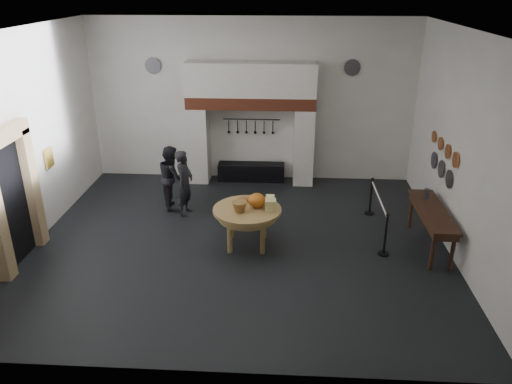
# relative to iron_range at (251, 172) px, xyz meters

# --- Properties ---
(floor) EXTENTS (9.00, 8.00, 0.02)m
(floor) POSITION_rel_iron_range_xyz_m (0.00, -3.72, -0.25)
(floor) COLOR black
(floor) RESTS_ON ground
(ceiling) EXTENTS (9.00, 8.00, 0.02)m
(ceiling) POSITION_rel_iron_range_xyz_m (0.00, -3.72, 4.25)
(ceiling) COLOR silver
(ceiling) RESTS_ON wall_back
(wall_back) EXTENTS (9.00, 0.02, 4.50)m
(wall_back) POSITION_rel_iron_range_xyz_m (0.00, 0.28, 2.00)
(wall_back) COLOR white
(wall_back) RESTS_ON floor
(wall_front) EXTENTS (9.00, 0.02, 4.50)m
(wall_front) POSITION_rel_iron_range_xyz_m (0.00, -7.72, 2.00)
(wall_front) COLOR white
(wall_front) RESTS_ON floor
(wall_left) EXTENTS (0.02, 8.00, 4.50)m
(wall_left) POSITION_rel_iron_range_xyz_m (-4.50, -3.72, 2.00)
(wall_left) COLOR white
(wall_left) RESTS_ON floor
(wall_right) EXTENTS (0.02, 8.00, 4.50)m
(wall_right) POSITION_rel_iron_range_xyz_m (4.50, -3.72, 2.00)
(wall_right) COLOR white
(wall_right) RESTS_ON floor
(chimney_pier_left) EXTENTS (0.55, 0.70, 2.15)m
(chimney_pier_left) POSITION_rel_iron_range_xyz_m (-1.48, -0.07, 0.82)
(chimney_pier_left) COLOR silver
(chimney_pier_left) RESTS_ON floor
(chimney_pier_right) EXTENTS (0.55, 0.70, 2.15)m
(chimney_pier_right) POSITION_rel_iron_range_xyz_m (1.48, -0.07, 0.82)
(chimney_pier_right) COLOR silver
(chimney_pier_right) RESTS_ON floor
(hearth_brick_band) EXTENTS (3.50, 0.72, 0.32)m
(hearth_brick_band) POSITION_rel_iron_range_xyz_m (0.00, -0.07, 2.06)
(hearth_brick_band) COLOR #9E442B
(hearth_brick_band) RESTS_ON chimney_pier_left
(chimney_hood) EXTENTS (3.50, 0.70, 0.90)m
(chimney_hood) POSITION_rel_iron_range_xyz_m (0.00, -0.07, 2.67)
(chimney_hood) COLOR silver
(chimney_hood) RESTS_ON hearth_brick_band
(iron_range) EXTENTS (1.90, 0.45, 0.50)m
(iron_range) POSITION_rel_iron_range_xyz_m (0.00, 0.00, 0.00)
(iron_range) COLOR black
(iron_range) RESTS_ON floor
(utensil_rail) EXTENTS (1.60, 0.02, 0.02)m
(utensil_rail) POSITION_rel_iron_range_xyz_m (0.00, 0.20, 1.50)
(utensil_rail) COLOR black
(utensil_rail) RESTS_ON wall_back
(door_recess) EXTENTS (0.04, 1.10, 2.50)m
(door_recess) POSITION_rel_iron_range_xyz_m (-4.47, -4.72, 1.00)
(door_recess) COLOR black
(door_recess) RESTS_ON floor
(door_jamb_far) EXTENTS (0.22, 0.30, 2.60)m
(door_jamb_far) POSITION_rel_iron_range_xyz_m (-4.38, -4.02, 1.05)
(door_jamb_far) COLOR tan
(door_jamb_far) RESTS_ON floor
(door_lintel) EXTENTS (0.22, 1.70, 0.30)m
(door_lintel) POSITION_rel_iron_range_xyz_m (-4.38, -4.72, 2.40)
(door_lintel) COLOR tan
(door_lintel) RESTS_ON door_jamb_near
(wall_plaque) EXTENTS (0.05, 0.34, 0.44)m
(wall_plaque) POSITION_rel_iron_range_xyz_m (-4.45, -2.92, 1.35)
(wall_plaque) COLOR gold
(wall_plaque) RESTS_ON wall_left
(work_table) EXTENTS (1.77, 1.77, 0.07)m
(work_table) POSITION_rel_iron_range_xyz_m (0.17, -3.84, 0.59)
(work_table) COLOR tan
(work_table) RESTS_ON floor
(pumpkin) EXTENTS (0.36, 0.36, 0.31)m
(pumpkin) POSITION_rel_iron_range_xyz_m (0.37, -3.74, 0.78)
(pumpkin) COLOR #CA6D1C
(pumpkin) RESTS_ON work_table
(cheese_block_big) EXTENTS (0.22, 0.22, 0.24)m
(cheese_block_big) POSITION_rel_iron_range_xyz_m (0.67, -3.89, 0.74)
(cheese_block_big) COLOR #D9D282
(cheese_block_big) RESTS_ON work_table
(cheese_block_small) EXTENTS (0.18, 0.18, 0.20)m
(cheese_block_small) POSITION_rel_iron_range_xyz_m (0.65, -3.59, 0.72)
(cheese_block_small) COLOR #FCFB97
(cheese_block_small) RESTS_ON work_table
(wicker_basket) EXTENTS (0.39, 0.39, 0.22)m
(wicker_basket) POSITION_rel_iron_range_xyz_m (0.02, -3.99, 0.73)
(wicker_basket) COLOR olive
(wicker_basket) RESTS_ON work_table
(bread_loaf) EXTENTS (0.31, 0.18, 0.13)m
(bread_loaf) POSITION_rel_iron_range_xyz_m (0.07, -3.49, 0.69)
(bread_loaf) COLOR #AC643D
(bread_loaf) RESTS_ON work_table
(visitor_near) EXTENTS (0.48, 0.65, 1.64)m
(visitor_near) POSITION_rel_iron_range_xyz_m (-1.47, -2.34, 0.57)
(visitor_near) COLOR black
(visitor_near) RESTS_ON floor
(visitor_far) EXTENTS (0.86, 0.95, 1.61)m
(visitor_far) POSITION_rel_iron_range_xyz_m (-1.87, -1.94, 0.56)
(visitor_far) COLOR black
(visitor_far) RESTS_ON floor
(side_table) EXTENTS (0.55, 2.20, 0.06)m
(side_table) POSITION_rel_iron_range_xyz_m (4.10, -3.71, 0.62)
(side_table) COLOR #3D2516
(side_table) RESTS_ON floor
(pewter_jug) EXTENTS (0.12, 0.12, 0.22)m
(pewter_jug) POSITION_rel_iron_range_xyz_m (4.10, -3.11, 0.76)
(pewter_jug) COLOR #4F5055
(pewter_jug) RESTS_ON side_table
(copper_pan_a) EXTENTS (0.03, 0.34, 0.34)m
(copper_pan_a) POSITION_rel_iron_range_xyz_m (4.46, -3.52, 1.70)
(copper_pan_a) COLOR #C6662D
(copper_pan_a) RESTS_ON wall_right
(copper_pan_b) EXTENTS (0.03, 0.32, 0.32)m
(copper_pan_b) POSITION_rel_iron_range_xyz_m (4.46, -2.97, 1.70)
(copper_pan_b) COLOR #C6662D
(copper_pan_b) RESTS_ON wall_right
(copper_pan_c) EXTENTS (0.03, 0.30, 0.30)m
(copper_pan_c) POSITION_rel_iron_range_xyz_m (4.46, -2.42, 1.70)
(copper_pan_c) COLOR #C6662D
(copper_pan_c) RESTS_ON wall_right
(copper_pan_d) EXTENTS (0.03, 0.28, 0.28)m
(copper_pan_d) POSITION_rel_iron_range_xyz_m (4.46, -1.87, 1.70)
(copper_pan_d) COLOR #C6662D
(copper_pan_d) RESTS_ON wall_right
(pewter_plate_left) EXTENTS (0.03, 0.40, 0.40)m
(pewter_plate_left) POSITION_rel_iron_range_xyz_m (4.46, -3.32, 1.20)
(pewter_plate_left) COLOR #4C4C51
(pewter_plate_left) RESTS_ON wall_right
(pewter_plate_mid) EXTENTS (0.03, 0.40, 0.40)m
(pewter_plate_mid) POSITION_rel_iron_range_xyz_m (4.46, -2.72, 1.20)
(pewter_plate_mid) COLOR #4C4C51
(pewter_plate_mid) RESTS_ON wall_right
(pewter_plate_right) EXTENTS (0.03, 0.40, 0.40)m
(pewter_plate_right) POSITION_rel_iron_range_xyz_m (4.46, -2.12, 1.20)
(pewter_plate_right) COLOR #4C4C51
(pewter_plate_right) RESTS_ON wall_right
(pewter_plate_back_left) EXTENTS (0.44, 0.03, 0.44)m
(pewter_plate_back_left) POSITION_rel_iron_range_xyz_m (-2.70, 0.24, 2.95)
(pewter_plate_back_left) COLOR #4C4C51
(pewter_plate_back_left) RESTS_ON wall_back
(pewter_plate_back_right) EXTENTS (0.44, 0.03, 0.44)m
(pewter_plate_back_right) POSITION_rel_iron_range_xyz_m (2.70, 0.24, 2.95)
(pewter_plate_back_right) COLOR #4C4C51
(pewter_plate_back_right) RESTS_ON wall_back
(barrier_post_near) EXTENTS (0.05, 0.05, 0.90)m
(barrier_post_near) POSITION_rel_iron_range_xyz_m (3.09, -4.08, 0.20)
(barrier_post_near) COLOR black
(barrier_post_near) RESTS_ON floor
(barrier_post_far) EXTENTS (0.05, 0.05, 0.90)m
(barrier_post_far) POSITION_rel_iron_range_xyz_m (3.09, -2.08, 0.20)
(barrier_post_far) COLOR black
(barrier_post_far) RESTS_ON floor
(barrier_rope) EXTENTS (0.04, 2.00, 0.04)m
(barrier_rope) POSITION_rel_iron_range_xyz_m (3.09, -3.08, 0.60)
(barrier_rope) COLOR white
(barrier_rope) RESTS_ON barrier_post_near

